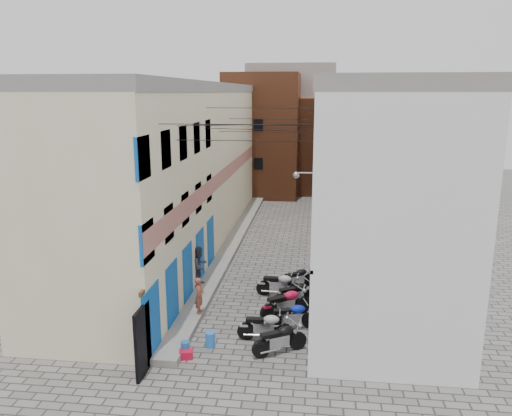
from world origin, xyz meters
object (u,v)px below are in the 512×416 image
at_px(motorcycle_c, 292,315).
at_px(motorcycle_e, 296,293).
at_px(person_a, 199,295).
at_px(motorcycle_a, 280,338).
at_px(person_b, 200,266).
at_px(motorcycle_d, 286,302).
at_px(motorcycle_f, 280,283).
at_px(motorcycle_b, 265,325).
at_px(water_jug_far, 210,340).
at_px(motorcycle_g, 298,277).
at_px(red_crate, 186,354).
at_px(water_jug_near, 185,348).

relative_size(motorcycle_c, motorcycle_e, 0.99).
bearing_deg(motorcycle_c, person_a, -114.23).
height_order(motorcycle_a, person_b, person_b).
bearing_deg(person_a, motorcycle_d, -82.33).
xyz_separation_m(motorcycle_f, person_b, (-3.52, 0.28, 0.54)).
xyz_separation_m(motorcycle_e, person_a, (-3.60, -1.61, 0.38)).
distance_m(motorcycle_b, water_jug_far, 1.97).
bearing_deg(motorcycle_g, person_a, -79.73).
height_order(motorcycle_b, motorcycle_g, motorcycle_b).
xyz_separation_m(motorcycle_e, motorcycle_f, (-0.73, 0.93, 0.00)).
distance_m(person_b, red_crate, 5.89).
relative_size(motorcycle_b, motorcycle_c, 1.00).
xyz_separation_m(motorcycle_d, person_b, (-3.91, 2.27, 0.49)).
height_order(person_b, water_jug_far, person_b).
relative_size(water_jug_far, red_crate, 1.18).
relative_size(motorcycle_a, water_jug_near, 4.26).
distance_m(person_a, person_b, 2.89).
height_order(motorcycle_c, motorcycle_e, motorcycle_e).
relative_size(motorcycle_c, motorcycle_f, 0.98).
bearing_deg(motorcycle_d, motorcycle_e, 128.48).
distance_m(person_a, red_crate, 3.04).
height_order(motorcycle_b, person_a, person_a).
xyz_separation_m(motorcycle_f, water_jug_near, (-2.72, -5.24, -0.35)).
bearing_deg(motorcycle_e, motorcycle_f, -171.31).
xyz_separation_m(water_jug_near, red_crate, (0.07, -0.21, -0.10)).
distance_m(motorcycle_e, motorcycle_g, 1.95).
bearing_deg(motorcycle_g, water_jug_near, -63.21).
distance_m(motorcycle_d, water_jug_near, 4.52).
distance_m(motorcycle_g, person_a, 5.08).
relative_size(motorcycle_d, person_b, 1.25).
bearing_deg(person_a, motorcycle_b, -118.98).
distance_m(motorcycle_a, red_crate, 3.13).
xyz_separation_m(motorcycle_b, person_a, (-2.67, 1.37, 0.38)).
height_order(person_a, red_crate, person_a).
bearing_deg(motorcycle_g, motorcycle_f, -69.88).
xyz_separation_m(motorcycle_e, motorcycle_g, (0.00, 1.94, -0.06)).
bearing_deg(motorcycle_b, motorcycle_g, 166.17).
bearing_deg(motorcycle_a, water_jug_near, -111.64).
xyz_separation_m(motorcycle_e, water_jug_far, (-2.75, -3.67, -0.32)).
bearing_deg(motorcycle_e, motorcycle_b, -46.71).
bearing_deg(red_crate, person_b, 98.65).
bearing_deg(motorcycle_c, motorcycle_g, 162.34).
bearing_deg(motorcycle_a, person_b, -172.75).
bearing_deg(motorcycle_a, motorcycle_e, 144.29).
bearing_deg(motorcycle_a, motorcycle_g, 146.07).
xyz_separation_m(motorcycle_a, water_jug_near, (-3.09, -0.48, -0.34)).
height_order(motorcycle_e, red_crate, motorcycle_e).
relative_size(person_a, water_jug_far, 2.75).
bearing_deg(red_crate, motorcycle_f, 64.09).
bearing_deg(person_a, water_jug_near, -178.64).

